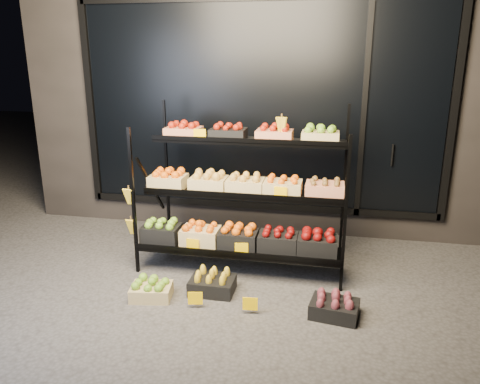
# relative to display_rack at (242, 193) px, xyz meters

# --- Properties ---
(ground) EXTENTS (24.00, 24.00, 0.00)m
(ground) POSITION_rel_display_rack_xyz_m (0.01, -0.60, -0.79)
(ground) COLOR #514F4C
(ground) RESTS_ON ground
(building) EXTENTS (6.00, 2.08, 3.50)m
(building) POSITION_rel_display_rack_xyz_m (0.01, 1.99, 0.96)
(building) COLOR #2D2826
(building) RESTS_ON ground
(display_rack) EXTENTS (2.18, 1.02, 1.66)m
(display_rack) POSITION_rel_display_rack_xyz_m (0.00, 0.00, 0.00)
(display_rack) COLOR black
(display_rack) RESTS_ON ground
(tag_floor_a) EXTENTS (0.13, 0.01, 0.12)m
(tag_floor_a) POSITION_rel_display_rack_xyz_m (-0.23, -1.00, -0.73)
(tag_floor_a) COLOR #FFC300
(tag_floor_a) RESTS_ON ground
(tag_floor_b) EXTENTS (0.13, 0.01, 0.12)m
(tag_floor_b) POSITION_rel_display_rack_xyz_m (0.26, -1.00, -0.73)
(tag_floor_b) COLOR #FFC300
(tag_floor_b) RESTS_ON ground
(floor_crate_left) EXTENTS (0.40, 0.32, 0.19)m
(floor_crate_left) POSITION_rel_display_rack_xyz_m (-0.67, -0.90, -0.70)
(floor_crate_left) COLOR #D0B778
(floor_crate_left) RESTS_ON ground
(floor_crate_midleft) EXTENTS (0.41, 0.30, 0.21)m
(floor_crate_midleft) POSITION_rel_display_rack_xyz_m (-0.15, -0.69, -0.69)
(floor_crate_midleft) COLOR black
(floor_crate_midleft) RESTS_ON ground
(floor_crate_right) EXTENTS (0.44, 0.35, 0.20)m
(floor_crate_right) POSITION_rel_display_rack_xyz_m (0.98, -0.89, -0.69)
(floor_crate_right) COLOR black
(floor_crate_right) RESTS_ON ground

